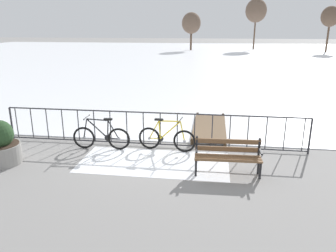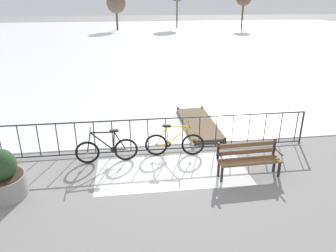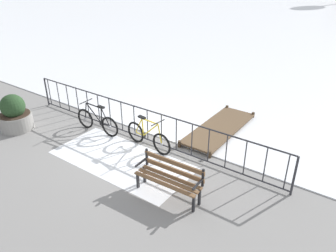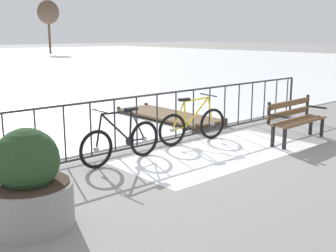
# 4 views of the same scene
# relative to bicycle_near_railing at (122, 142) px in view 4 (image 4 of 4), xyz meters

# --- Properties ---
(ground_plane) EXTENTS (160.00, 160.00, 0.00)m
(ground_plane) POSITION_rel_bicycle_near_railing_xyz_m (1.42, 0.42, -0.37)
(ground_plane) COLOR gray
(snow_patch) EXTENTS (3.94, 1.84, 0.01)m
(snow_patch) POSITION_rel_bicycle_near_railing_xyz_m (1.70, -0.78, -0.36)
(snow_patch) COLOR white
(snow_patch) RESTS_ON ground
(railing_fence) EXTENTS (9.06, 0.06, 1.07)m
(railing_fence) POSITION_rel_bicycle_near_railing_xyz_m (1.42, 0.42, 0.19)
(railing_fence) COLOR #2D2D33
(railing_fence) RESTS_ON ground
(bicycle_near_railing) EXTENTS (1.71, 0.52, 0.97)m
(bicycle_near_railing) POSITION_rel_bicycle_near_railing_xyz_m (0.00, 0.00, 0.00)
(bicycle_near_railing) COLOR black
(bicycle_near_railing) RESTS_ON ground
(bicycle_second) EXTENTS (1.71, 0.52, 0.97)m
(bicycle_second) POSITION_rel_bicycle_near_railing_xyz_m (1.91, 0.15, 0.00)
(bicycle_second) COLOR black
(bicycle_second) RESTS_ON ground
(park_bench) EXTENTS (1.62, 0.54, 0.89)m
(park_bench) POSITION_rel_bicycle_near_railing_xyz_m (3.60, -1.17, 0.14)
(park_bench) COLOR brown
(park_bench) RESTS_ON ground
(planter_with_shrub) EXTENTS (1.02, 1.02, 1.18)m
(planter_with_shrub) POSITION_rel_bicycle_near_railing_xyz_m (-2.28, -1.36, 0.13)
(planter_with_shrub) COLOR gray
(planter_with_shrub) RESTS_ON ground
(wooden_dock) EXTENTS (1.10, 3.20, 0.20)m
(wooden_dock) POSITION_rel_bicycle_near_railing_xyz_m (3.11, 2.27, -0.25)
(wooden_dock) COLOR brown
(wooden_dock) RESTS_ON ground
(tree_centre) EXTENTS (2.34, 2.34, 5.77)m
(tree_centre) POSITION_rel_bicycle_near_railing_xyz_m (17.73, 38.41, 4.08)
(tree_centre) COLOR brown
(tree_centre) RESTS_ON ground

